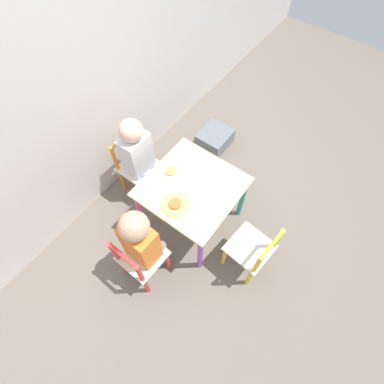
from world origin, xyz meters
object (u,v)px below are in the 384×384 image
at_px(chair_yellow, 252,251).
at_px(plate_back, 171,172).
at_px(kids_table, 192,192).
at_px(child_back, 139,154).
at_px(storage_bin, 215,139).
at_px(child_left, 142,240).
at_px(chair_red, 140,259).
at_px(plate_left, 175,205).
at_px(chair_orange, 137,167).

xyz_separation_m(chair_yellow, plate_back, (0.05, 0.69, 0.23)).
relative_size(kids_table, child_back, 0.77).
bearing_deg(plate_back, storage_bin, 9.11).
bearing_deg(child_left, kids_table, -90.00).
xyz_separation_m(child_back, storage_bin, (0.72, -0.17, -0.38)).
xyz_separation_m(chair_red, chair_yellow, (0.47, -0.54, 0.00)).
relative_size(child_left, storage_bin, 2.79).
xyz_separation_m(kids_table, plate_back, (0.00, 0.17, 0.08)).
xyz_separation_m(plate_left, plate_back, (0.17, 0.17, 0.00)).
bearing_deg(kids_table, chair_orange, 89.78).
distance_m(child_left, plate_back, 0.49).
bearing_deg(chair_red, plate_left, -91.05).
distance_m(child_back, plate_back, 0.29).
distance_m(chair_yellow, storage_bin, 1.14).
xyz_separation_m(child_back, plate_left, (-0.17, -0.46, 0.04)).
distance_m(kids_table, child_back, 0.46).
bearing_deg(storage_bin, child_back, 166.62).
bearing_deg(child_back, chair_orange, 90.00).
xyz_separation_m(chair_yellow, child_left, (-0.41, 0.54, 0.21)).
height_order(chair_orange, child_back, child_back).
height_order(kids_table, plate_back, plate_back).
height_order(child_left, child_back, child_left).
height_order(plate_left, storage_bin, plate_left).
distance_m(kids_table, storage_bin, 0.85).
distance_m(child_left, plate_left, 0.29).
distance_m(chair_yellow, child_left, 0.71).
height_order(chair_orange, storage_bin, chair_orange).
xyz_separation_m(child_left, child_back, (0.46, 0.44, -0.01)).
xyz_separation_m(chair_orange, child_left, (-0.46, -0.50, 0.21)).
xyz_separation_m(chair_orange, child_back, (-0.00, -0.06, 0.19)).
bearing_deg(chair_yellow, child_left, -46.98).
bearing_deg(chair_orange, child_left, -132.35).
relative_size(chair_orange, chair_yellow, 1.00).
xyz_separation_m(chair_orange, storage_bin, (0.72, -0.23, -0.19)).
height_order(child_back, plate_back, child_back).
bearing_deg(chair_yellow, chair_red, -43.28).
distance_m(chair_orange, child_left, 0.72).
bearing_deg(chair_orange, plate_back, -90.11).
xyz_separation_m(chair_yellow, child_back, (0.05, 0.98, 0.19)).
distance_m(kids_table, chair_red, 0.54).
xyz_separation_m(kids_table, storage_bin, (0.73, 0.29, -0.34)).
bearing_deg(plate_left, chair_orange, 71.50).
height_order(plate_back, storage_bin, plate_back).
relative_size(chair_red, storage_bin, 1.91).
distance_m(chair_orange, storage_bin, 0.78).
height_order(chair_red, chair_orange, same).
relative_size(chair_red, child_left, 0.68).
relative_size(chair_yellow, child_left, 0.68).
xyz_separation_m(chair_orange, plate_left, (-0.17, -0.52, 0.23)).
xyz_separation_m(child_left, plate_back, (0.46, 0.16, 0.02)).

